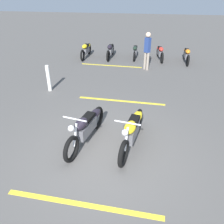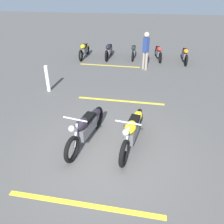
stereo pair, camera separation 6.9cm
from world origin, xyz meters
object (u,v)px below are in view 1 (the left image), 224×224
object	(u,v)px
motorcycle_row_left	(160,52)
bystander_near_row	(147,49)
motorcycle_row_right	(111,50)
motorcycle_row_far_right	(86,50)
motorcycle_bright_foreground	(132,130)
bollard_post	(49,78)
motorcycle_row_center	(135,51)
motorcycle_dark_foreground	(86,127)
motorcycle_row_far_left	(187,55)

from	to	relation	value
motorcycle_row_left	bystander_near_row	distance (m)	2.13
motorcycle_row_right	motorcycle_row_far_right	world-z (taller)	motorcycle_row_far_right
motorcycle_bright_foreground	bollard_post	xyz separation A→B (m)	(3.00, 3.54, 0.06)
motorcycle_row_center	bollard_post	world-z (taller)	bollard_post
motorcycle_bright_foreground	motorcycle_row_far_right	distance (m)	8.50
motorcycle_row_center	bystander_near_row	xyz separation A→B (m)	(-1.97, -0.68, 0.62)
motorcycle_row_right	motorcycle_dark_foreground	bearing A→B (deg)	5.30
motorcycle_row_left	motorcycle_row_far_right	distance (m)	4.22
motorcycle_row_far_right	bollard_post	size ratio (longest dim) A/B	2.01
motorcycle_row_far_left	motorcycle_row_right	bearing A→B (deg)	-91.73
motorcycle_bright_foreground	motorcycle_row_far_left	distance (m)	8.12
motorcycle_row_far_left	bollard_post	bearing A→B (deg)	-49.89
motorcycle_dark_foreground	motorcycle_row_far_right	world-z (taller)	motorcycle_dark_foreground
motorcycle_dark_foreground	bollard_post	bearing A→B (deg)	-130.77
motorcycle_dark_foreground	bollard_post	xyz separation A→B (m)	(3.03, 2.32, 0.06)
motorcycle_row_center	motorcycle_dark_foreground	bearing A→B (deg)	-5.37
bollard_post	motorcycle_bright_foreground	bearing A→B (deg)	-130.25
motorcycle_row_center	bystander_near_row	bearing A→B (deg)	18.98
motorcycle_row_far_left	motorcycle_row_far_right	xyz separation A→B (m)	(0.07, 5.63, 0.02)
motorcycle_row_far_left	motorcycle_row_left	size ratio (longest dim) A/B	1.02
motorcycle_row_right	bystander_near_row	world-z (taller)	bystander_near_row
motorcycle_bright_foreground	motorcycle_row_center	distance (m)	8.16
motorcycle_row_center	bystander_near_row	size ratio (longest dim) A/B	1.05
motorcycle_bright_foreground	motorcycle_row_far_left	world-z (taller)	motorcycle_bright_foreground
motorcycle_row_right	motorcycle_row_far_left	bearing A→B (deg)	87.88
motorcycle_row_left	bollard_post	xyz separation A→B (m)	(-5.08, 4.47, 0.12)
motorcycle_row_left	bystander_near_row	bearing A→B (deg)	-27.91
motorcycle_row_right	bystander_near_row	size ratio (longest dim) A/B	1.15
motorcycle_row_far_left	motorcycle_row_right	xyz separation A→B (m)	(0.21, 4.22, 0.02)
motorcycle_row_far_left	motorcycle_bright_foreground	bearing A→B (deg)	-15.71
motorcycle_row_left	bystander_near_row	size ratio (longest dim) A/B	1.08
motorcycle_row_left	motorcycle_bright_foreground	bearing A→B (deg)	-13.92
motorcycle_dark_foreground	motorcycle_row_center	size ratio (longest dim) A/B	1.16
motorcycle_row_far_left	motorcycle_row_far_right	size ratio (longest dim) A/B	0.95
motorcycle_row_center	motorcycle_row_far_right	bearing A→B (deg)	-83.96
motorcycle_row_left	motorcycle_row_right	xyz separation A→B (m)	(-0.10, 2.80, 0.03)
motorcycle_row_left	motorcycle_row_far_right	bearing A→B (deg)	-94.12
motorcycle_bright_foreground	bollard_post	distance (m)	4.64
motorcycle_dark_foreground	motorcycle_row_far_left	size ratio (longest dim) A/B	1.11
motorcycle_row_far_left	bystander_near_row	world-z (taller)	bystander_near_row
bystander_near_row	motorcycle_dark_foreground	bearing A→B (deg)	27.36
bystander_near_row	bollard_post	distance (m)	4.94
motorcycle_row_center	motorcycle_row_far_right	distance (m)	2.83
motorcycle_dark_foreground	bollard_post	size ratio (longest dim) A/B	2.10
motorcycle_dark_foreground	motorcycle_row_far_left	xyz separation A→B (m)	(7.81, -3.57, -0.05)
bollard_post	motorcycle_row_far_left	bearing A→B (deg)	-50.97
motorcycle_dark_foreground	motorcycle_row_left	distance (m)	8.39
motorcycle_bright_foreground	motorcycle_row_left	xyz separation A→B (m)	(8.08, -0.93, -0.06)
motorcycle_row_left	motorcycle_row_right	bearing A→B (deg)	-95.32
bollard_post	bystander_near_row	bearing A→B (deg)	-49.85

